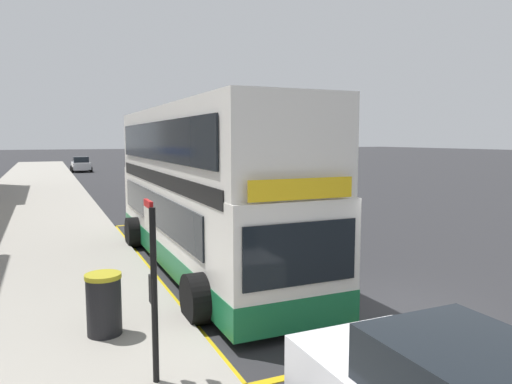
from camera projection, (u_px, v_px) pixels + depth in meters
ground_plane at (131, 182)px, 39.06m from camera, size 260.00×260.00×0.00m
pavement_near at (38, 185)px, 36.22m from camera, size 6.00×76.00×0.14m
double_decker_bus at (202, 193)px, 13.15m from camera, size 3.22×11.23×4.40m
bus_bay_markings at (199, 263)px, 13.68m from camera, size 3.06×13.97×0.01m
bus_stop_sign at (153, 275)px, 6.63m from camera, size 0.09×0.51×2.56m
parked_car_silver_distant at (81, 164)px, 51.22m from camera, size 2.09×4.20×1.62m
litter_bin at (104, 304)px, 8.30m from camera, size 0.63×0.63×1.09m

